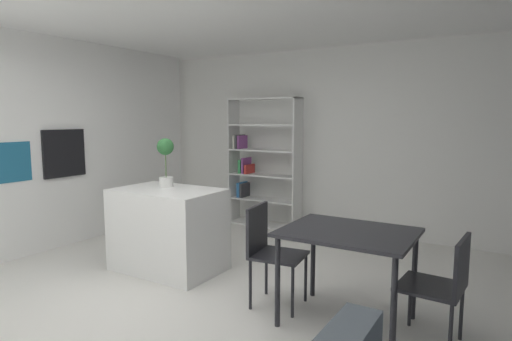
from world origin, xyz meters
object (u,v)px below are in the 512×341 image
at_px(kitchen_island, 168,230).
at_px(potted_plant_on_island, 166,157).
at_px(dining_chair_island_side, 269,246).
at_px(dining_table, 348,241).
at_px(built_in_oven, 64,153).
at_px(open_bookshelf, 260,163).
at_px(dining_chair_window_side, 444,281).

xyz_separation_m(kitchen_island, potted_plant_on_island, (-0.12, 0.11, 0.80)).
bearing_deg(dining_chair_island_side, dining_table, -95.97).
height_order(built_in_oven, kitchen_island, built_in_oven).
xyz_separation_m(kitchen_island, open_bookshelf, (-0.15, 2.27, 0.53)).
bearing_deg(dining_chair_island_side, dining_chair_window_side, -96.71).
relative_size(dining_chair_window_side, dining_chair_island_side, 0.93).
height_order(potted_plant_on_island, dining_table, potted_plant_on_island).
bearing_deg(dining_chair_island_side, built_in_oven, 79.54).
bearing_deg(built_in_oven, kitchen_island, 0.01).
height_order(open_bookshelf, dining_chair_island_side, open_bookshelf).
xyz_separation_m(kitchen_island, dining_table, (2.14, -0.19, 0.24)).
distance_m(potted_plant_on_island, dining_table, 2.34).
bearing_deg(dining_chair_window_side, open_bookshelf, -124.98).
distance_m(kitchen_island, dining_table, 2.16).
distance_m(built_in_oven, kitchen_island, 1.95).
height_order(dining_chair_window_side, dining_chair_island_side, dining_chair_island_side).
relative_size(built_in_oven, dining_chair_window_side, 0.73).
xyz_separation_m(open_bookshelf, dining_chair_island_side, (1.55, -2.47, -0.44)).
bearing_deg(built_in_oven, potted_plant_on_island, 3.93).
relative_size(potted_plant_on_island, dining_chair_island_side, 0.61).
xyz_separation_m(open_bookshelf, dining_chair_window_side, (3.02, -2.47, -0.47)).
height_order(kitchen_island, dining_chair_window_side, kitchen_island).
relative_size(built_in_oven, dining_chair_island_side, 0.68).
height_order(open_bookshelf, dining_table, open_bookshelf).
relative_size(kitchen_island, potted_plant_on_island, 2.11).
bearing_deg(dining_chair_window_side, dining_table, -86.29).
height_order(built_in_oven, dining_chair_window_side, built_in_oven).
bearing_deg(dining_table, dining_chair_window_side, -0.54).
distance_m(built_in_oven, dining_table, 3.97).
bearing_deg(open_bookshelf, potted_plant_on_island, -89.22).
height_order(kitchen_island, dining_table, kitchen_island).
distance_m(dining_table, dining_chair_window_side, 0.76).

